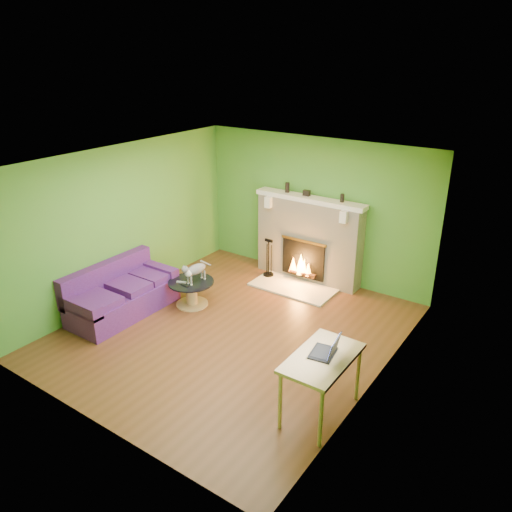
{
  "coord_description": "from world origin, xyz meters",
  "views": [
    {
      "loc": [
        4.03,
        -5.21,
        4.01
      ],
      "look_at": [
        0.15,
        0.4,
        1.15
      ],
      "focal_mm": 35.0,
      "sensor_mm": 36.0,
      "label": 1
    }
  ],
  "objects_px": {
    "sofa": "(121,294)",
    "desk": "(322,364)",
    "cat": "(196,271)",
    "coffee_table": "(192,291)"
  },
  "relations": [
    {
      "from": "sofa",
      "to": "desk",
      "type": "distance_m",
      "value": 3.85
    },
    {
      "from": "coffee_table",
      "to": "desk",
      "type": "bearing_deg",
      "value": -21.24
    },
    {
      "from": "sofa",
      "to": "coffee_table",
      "type": "relative_size",
      "value": 2.35
    },
    {
      "from": "sofa",
      "to": "desk",
      "type": "xyz_separation_m",
      "value": [
        3.81,
        -0.35,
        0.38
      ]
    },
    {
      "from": "coffee_table",
      "to": "desk",
      "type": "relative_size",
      "value": 0.72
    },
    {
      "from": "coffee_table",
      "to": "cat",
      "type": "relative_size",
      "value": 1.3
    },
    {
      "from": "sofa",
      "to": "coffee_table",
      "type": "height_order",
      "value": "sofa"
    },
    {
      "from": "sofa",
      "to": "cat",
      "type": "distance_m",
      "value": 1.26
    },
    {
      "from": "desk",
      "to": "cat",
      "type": "relative_size",
      "value": 1.81
    },
    {
      "from": "cat",
      "to": "coffee_table",
      "type": "bearing_deg",
      "value": -140.79
    }
  ]
}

